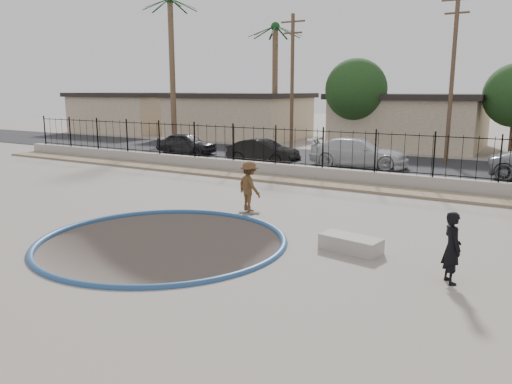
{
  "coord_description": "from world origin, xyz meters",
  "views": [
    {
      "loc": [
        9.12,
        -11.23,
        4.18
      ],
      "look_at": [
        1.28,
        2.0,
        1.03
      ],
      "focal_mm": 35.0,
      "sensor_mm": 36.0,
      "label": 1
    }
  ],
  "objects_px": {
    "skater": "(249,189)",
    "car_b": "(263,151)",
    "videographer": "(452,248)",
    "car_c": "(358,153)",
    "concrete_ledge": "(351,244)",
    "skateboard": "(249,212)",
    "car_a": "(186,143)"
  },
  "relations": [
    {
      "from": "concrete_ledge",
      "to": "skateboard",
      "type": "bearing_deg",
      "value": 154.45
    },
    {
      "from": "skater",
      "to": "car_b",
      "type": "distance_m",
      "value": 11.73
    },
    {
      "from": "skateboard",
      "to": "car_a",
      "type": "height_order",
      "value": "car_a"
    },
    {
      "from": "videographer",
      "to": "car_b",
      "type": "bearing_deg",
      "value": 8.93
    },
    {
      "from": "car_a",
      "to": "videographer",
      "type": "bearing_deg",
      "value": -133.5
    },
    {
      "from": "concrete_ledge",
      "to": "videographer",
      "type": "bearing_deg",
      "value": -20.43
    },
    {
      "from": "car_b",
      "to": "car_c",
      "type": "relative_size",
      "value": 0.78
    },
    {
      "from": "skateboard",
      "to": "videographer",
      "type": "distance_m",
      "value": 7.76
    },
    {
      "from": "skateboard",
      "to": "videographer",
      "type": "bearing_deg",
      "value": -45.61
    },
    {
      "from": "videographer",
      "to": "concrete_ledge",
      "type": "height_order",
      "value": "videographer"
    },
    {
      "from": "videographer",
      "to": "concrete_ledge",
      "type": "distance_m",
      "value": 2.89
    },
    {
      "from": "car_c",
      "to": "concrete_ledge",
      "type": "bearing_deg",
      "value": -167.31
    },
    {
      "from": "concrete_ledge",
      "to": "car_a",
      "type": "relative_size",
      "value": 0.4
    },
    {
      "from": "skateboard",
      "to": "car_a",
      "type": "relative_size",
      "value": 0.18
    },
    {
      "from": "skateboard",
      "to": "car_b",
      "type": "distance_m",
      "value": 11.75
    },
    {
      "from": "car_a",
      "to": "car_c",
      "type": "relative_size",
      "value": 0.76
    },
    {
      "from": "skateboard",
      "to": "videographer",
      "type": "height_order",
      "value": "videographer"
    },
    {
      "from": "skater",
      "to": "videographer",
      "type": "height_order",
      "value": "skater"
    },
    {
      "from": "videographer",
      "to": "concrete_ledge",
      "type": "xyz_separation_m",
      "value": [
        -2.65,
        0.99,
        -0.6
      ]
    },
    {
      "from": "skateboard",
      "to": "car_b",
      "type": "bearing_deg",
      "value": 95.62
    },
    {
      "from": "videographer",
      "to": "car_a",
      "type": "distance_m",
      "value": 24.06
    },
    {
      "from": "skateboard",
      "to": "car_b",
      "type": "height_order",
      "value": "car_b"
    },
    {
      "from": "car_b",
      "to": "car_c",
      "type": "distance_m",
      "value": 5.36
    },
    {
      "from": "car_b",
      "to": "skater",
      "type": "bearing_deg",
      "value": -152.37
    },
    {
      "from": "videographer",
      "to": "car_c",
      "type": "bearing_deg",
      "value": -7.8
    },
    {
      "from": "videographer",
      "to": "car_c",
      "type": "distance_m",
      "value": 16.81
    },
    {
      "from": "skateboard",
      "to": "concrete_ledge",
      "type": "height_order",
      "value": "concrete_ledge"
    },
    {
      "from": "skater",
      "to": "car_c",
      "type": "xyz_separation_m",
      "value": [
        -0.31,
        12.0,
        -0.05
      ]
    },
    {
      "from": "concrete_ledge",
      "to": "skater",
      "type": "bearing_deg",
      "value": 154.45
    },
    {
      "from": "skateboard",
      "to": "car_c",
      "type": "distance_m",
      "value": 12.03
    },
    {
      "from": "car_a",
      "to": "car_c",
      "type": "bearing_deg",
      "value": -93.93
    },
    {
      "from": "skateboard",
      "to": "concrete_ledge",
      "type": "relative_size",
      "value": 0.45
    }
  ]
}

